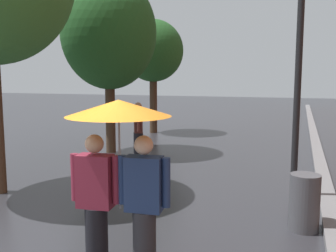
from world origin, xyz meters
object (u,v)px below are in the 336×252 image
couple_under_umbrella (119,159)px  street_lamp_post (299,63)px  litter_bin (304,202)px  street_tree_1 (109,33)px  street_tree_2 (153,51)px  pedestrian_walking_midground (138,131)px

couple_under_umbrella → street_lamp_post: bearing=62.7°
street_lamp_post → litter_bin: size_ratio=5.06×
street_tree_1 → street_lamp_post: size_ratio=1.21×
street_tree_1 → litter_bin: bearing=-38.1°
street_tree_2 → street_tree_1: bearing=-86.3°
street_lamp_post → pedestrian_walking_midground: street_lamp_post is taller
street_tree_2 → couple_under_umbrella: bearing=-70.4°
litter_bin → street_tree_1: bearing=141.9°
couple_under_umbrella → litter_bin: couple_under_umbrella is taller
street_tree_1 → litter_bin: (5.48, -4.31, -3.11)m
couple_under_umbrella → pedestrian_walking_midground: couple_under_umbrella is taller
street_tree_1 → street_tree_2: bearing=93.7°
street_tree_1 → litter_bin: size_ratio=6.12×
couple_under_umbrella → street_lamp_post: (1.80, 3.50, 1.14)m
couple_under_umbrella → pedestrian_walking_midground: bearing=111.9°
street_tree_1 → street_lamp_post: street_tree_1 is taller
pedestrian_walking_midground → street_tree_1: bearing=148.1°
street_tree_1 → street_lamp_post: 6.13m
couple_under_umbrella → street_tree_2: bearing=109.6°
couple_under_umbrella → litter_bin: (1.98, 2.09, -0.95)m
street_tree_1 → pedestrian_walking_midground: street_tree_1 is taller
street_tree_1 → street_tree_2: size_ratio=1.15×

